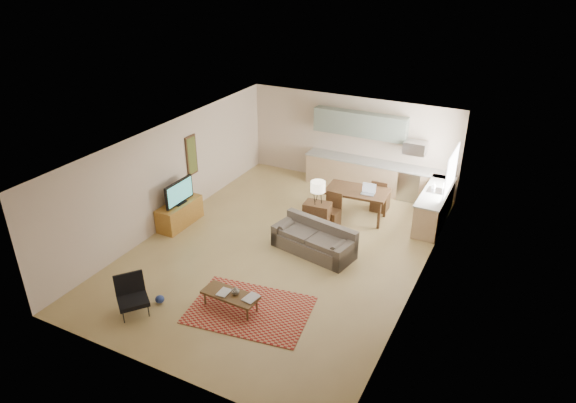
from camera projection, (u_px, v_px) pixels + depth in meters
The scene contains 25 objects.
room at pixel (282, 199), 11.84m from camera, with size 9.00×9.00×9.00m.
kitchen_counter_back at pixel (374, 177), 15.21m from camera, with size 4.26×0.64×0.92m, color tan, non-canonical shape.
kitchen_counter_right at pixel (434, 207), 13.44m from camera, with size 0.64×2.26×0.92m, color tan, non-canonical shape.
kitchen_range at pixel (411, 184), 14.77m from camera, with size 0.62×0.62×0.90m, color #A5A8AD.
kitchen_microwave at pixel (415, 148), 14.30m from camera, with size 0.62×0.40×0.35m, color #A5A8AD.
upper_cabinets at pixel (360, 124), 14.91m from camera, with size 2.80×0.34×0.70m, color gray.
window_right at pixel (452, 171), 12.84m from camera, with size 0.02×1.40×1.05m, color white.
wall_art_left at pixel (192, 155), 13.78m from camera, with size 0.06×0.42×1.10m, color olive, non-canonical shape.
triptych at pixel (348, 127), 15.27m from camera, with size 1.70×0.04×0.50m, color beige, non-canonical shape.
rug at pixel (250, 310), 10.34m from camera, with size 2.38×1.65×0.02m, color maroon.
sofa at pixel (314, 239), 12.16m from camera, with size 2.07×0.90×0.72m, color brown, non-canonical shape.
coffee_table at pixel (231, 301), 10.32m from camera, with size 1.18×0.47×0.36m, color #4D3319, non-canonical shape.
book_a at pixel (219, 291), 10.30m from camera, with size 0.23×0.30×0.03m, color maroon.
book_b at pixel (246, 296), 10.17m from camera, with size 0.30×0.37×0.03m, color navy.
vase at pixel (235, 290), 10.20m from camera, with size 0.19×0.19×0.17m, color black.
armchair at pixel (132, 297), 10.10m from camera, with size 0.67×0.67×0.76m, color black, non-canonical shape.
tv_credenza at pixel (180, 214), 13.41m from camera, with size 0.52×1.36×0.63m, color #976323, non-canonical shape.
tv at pixel (179, 192), 13.11m from camera, with size 0.10×1.05×0.63m, color black, non-canonical shape.
console_table at pixel (317, 217), 13.11m from camera, with size 0.66×0.44×0.77m, color #3E2716, non-canonical shape.
table_lamp at pixel (318, 192), 12.80m from camera, with size 0.37×0.37×0.62m, color beige, non-canonical shape.
dining_table at pixel (356, 204), 13.70m from camera, with size 1.62×0.93×0.82m, color #3E2716, non-canonical shape.
dining_chair_near at pixel (331, 210), 13.27m from camera, with size 0.43×0.45×0.91m, color #3E2716, non-canonical shape.
dining_chair_far at pixel (381, 195), 14.09m from camera, with size 0.44×0.47×0.93m, color #3E2716, non-canonical shape.
laptop at pixel (368, 190), 13.24m from camera, with size 0.35×0.26×0.26m, color #A5A8AD, non-canonical shape.
soap_bottle at pixel (434, 186), 13.31m from camera, with size 0.10×0.10×0.19m, color beige.
Camera 1 is at (4.94, -9.42, 6.56)m, focal length 32.00 mm.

